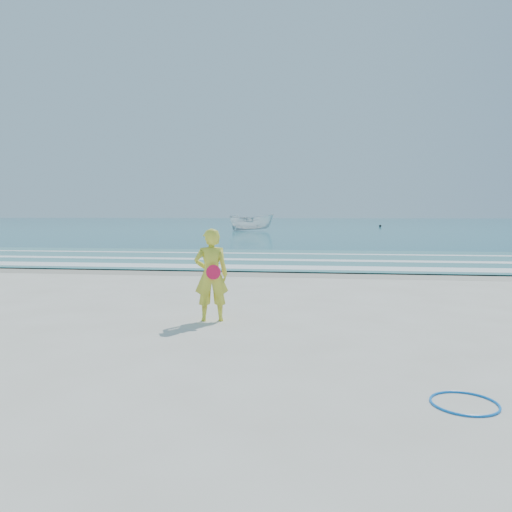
# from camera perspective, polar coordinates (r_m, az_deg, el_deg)

# --- Properties ---
(ground) EXTENTS (400.00, 400.00, 0.00)m
(ground) POSITION_cam_1_polar(r_m,az_deg,el_deg) (8.19, -5.57, -9.36)
(ground) COLOR silver
(ground) RESTS_ON ground
(wet_sand) EXTENTS (400.00, 2.40, 0.00)m
(wet_sand) POSITION_cam_1_polar(r_m,az_deg,el_deg) (16.95, 1.32, -1.92)
(wet_sand) COLOR #B2A893
(wet_sand) RESTS_ON ground
(ocean) EXTENTS (400.00, 190.00, 0.04)m
(ocean) POSITION_cam_1_polar(r_m,az_deg,el_deg) (112.76, 6.60, 3.85)
(ocean) COLOR #19727F
(ocean) RESTS_ON ground
(shallow) EXTENTS (400.00, 10.00, 0.01)m
(shallow) POSITION_cam_1_polar(r_m,az_deg,el_deg) (21.90, 2.73, -0.27)
(shallow) COLOR #59B7AD
(shallow) RESTS_ON ocean
(foam_near) EXTENTS (400.00, 1.40, 0.01)m
(foam_near) POSITION_cam_1_polar(r_m,az_deg,el_deg) (18.23, 1.76, -1.28)
(foam_near) COLOR white
(foam_near) RESTS_ON shallow
(foam_mid) EXTENTS (400.00, 0.90, 0.01)m
(foam_mid) POSITION_cam_1_polar(r_m,az_deg,el_deg) (21.10, 2.55, -0.44)
(foam_mid) COLOR white
(foam_mid) RESTS_ON shallow
(foam_far) EXTENTS (400.00, 0.60, 0.01)m
(foam_far) POSITION_cam_1_polar(r_m,az_deg,el_deg) (24.38, 3.22, 0.28)
(foam_far) COLOR white
(foam_far) RESTS_ON shallow
(hoop) EXTENTS (0.72, 0.72, 0.03)m
(hoop) POSITION_cam_1_polar(r_m,az_deg,el_deg) (5.92, 22.72, -15.25)
(hoop) COLOR blue
(hoop) RESTS_ON ground
(boat) EXTENTS (5.10, 2.09, 1.94)m
(boat) POSITION_cam_1_polar(r_m,az_deg,el_deg) (56.08, -0.52, 3.87)
(boat) COLOR white
(boat) RESTS_ON ocean
(buoy) EXTENTS (0.35, 0.35, 0.35)m
(buoy) POSITION_cam_1_polar(r_m,az_deg,el_deg) (74.23, 14.01, 3.36)
(buoy) COLOR black
(buoy) RESTS_ON ocean
(woman) EXTENTS (0.71, 0.55, 1.74)m
(woman) POSITION_cam_1_polar(r_m,az_deg,el_deg) (9.34, -5.13, -2.17)
(woman) COLOR yellow
(woman) RESTS_ON ground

